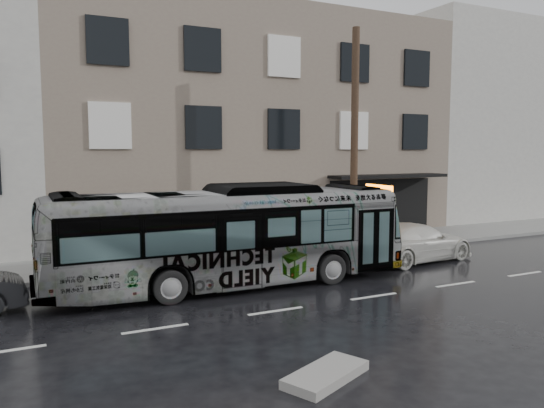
{
  "coord_description": "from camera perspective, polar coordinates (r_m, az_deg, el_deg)",
  "views": [
    {
      "loc": [
        -6.12,
        -14.71,
        4.22
      ],
      "look_at": [
        2.36,
        2.5,
        2.3
      ],
      "focal_mm": 35.0,
      "sensor_mm": 36.0,
      "label": 1
    }
  ],
  "objects": [
    {
      "name": "ground",
      "position": [
        16.48,
        -3.55,
        -9.12
      ],
      "size": [
        120.0,
        120.0,
        0.0
      ],
      "primitive_type": "plane",
      "color": "black",
      "rests_on": "ground"
    },
    {
      "name": "sidewalk",
      "position": [
        20.96,
        -8.76,
        -5.75
      ],
      "size": [
        90.0,
        3.6,
        0.15
      ],
      "primitive_type": "cube",
      "color": "gray",
      "rests_on": "ground"
    },
    {
      "name": "building_taupe",
      "position": [
        29.61,
        -4.18,
        8.18
      ],
      "size": [
        20.0,
        12.0,
        11.0
      ],
      "primitive_type": "cube",
      "color": "gray",
      "rests_on": "ground"
    },
    {
      "name": "building_filler",
      "position": [
        40.77,
        21.66,
        7.82
      ],
      "size": [
        18.0,
        12.0,
        12.0
      ],
      "primitive_type": "cube",
      "color": "beige",
      "rests_on": "ground"
    },
    {
      "name": "utility_pole_front",
      "position": [
        22.0,
        8.86,
        6.77
      ],
      "size": [
        0.3,
        0.3,
        9.0
      ],
      "primitive_type": "cylinder",
      "color": "#443122",
      "rests_on": "sidewalk"
    },
    {
      "name": "sign_post",
      "position": [
        22.82,
        10.99,
        -1.61
      ],
      "size": [
        0.06,
        0.06,
        2.4
      ],
      "primitive_type": "cylinder",
      "color": "slate",
      "rests_on": "sidewalk"
    },
    {
      "name": "bus",
      "position": [
        16.55,
        -4.63,
        -3.45
      ],
      "size": [
        11.43,
        2.83,
        3.17
      ],
      "primitive_type": "imported",
      "rotation": [
        0.0,
        0.0,
        1.56
      ],
      "color": "#B2B2B2",
      "rests_on": "ground"
    },
    {
      "name": "white_sedan",
      "position": [
        21.08,
        15.03,
        -3.97
      ],
      "size": [
        5.34,
        2.69,
        1.49
      ],
      "primitive_type": "imported",
      "rotation": [
        0.0,
        0.0,
        1.69
      ],
      "color": "beige",
      "rests_on": "ground"
    },
    {
      "name": "slush_pile",
      "position": [
        10.37,
        5.82,
        -17.79
      ],
      "size": [
        1.97,
        1.47,
        0.18
      ],
      "primitive_type": "cube",
      "rotation": [
        0.0,
        0.0,
        0.42
      ],
      "color": "#A5A39C",
      "rests_on": "ground"
    }
  ]
}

